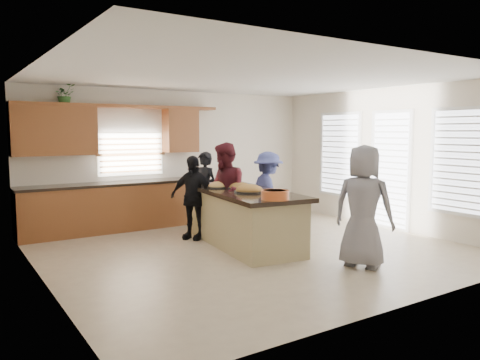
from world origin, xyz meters
TOP-DOWN VIEW (x-y plane):
  - floor at (0.00, 0.00)m, footprint 6.50×6.50m
  - room_shell at (0.00, 0.00)m, footprint 6.52×6.02m
  - back_cabinetry at (-1.47, 2.73)m, footprint 4.08×0.66m
  - right_wall_glazing at (3.22, -0.13)m, footprint 0.06×4.00m
  - island at (0.01, 0.31)m, footprint 1.47×2.82m
  - platter_front at (-0.06, 0.05)m, footprint 0.50×0.50m
  - platter_mid at (0.06, 0.52)m, footprint 0.42×0.42m
  - platter_back at (-0.18, 0.87)m, footprint 0.38×0.38m
  - salad_bowl at (-0.21, -0.84)m, footprint 0.41×0.41m
  - clear_cup at (0.16, -0.62)m, footprint 0.08×0.08m
  - plate_stack at (-0.05, 1.18)m, footprint 0.23×0.23m
  - flower_vase at (0.29, 1.53)m, footprint 0.14×0.14m
  - potted_plant at (-2.29, 2.82)m, footprint 0.47×0.44m
  - woman_left_back at (0.11, 1.89)m, footprint 0.51×0.64m
  - woman_left_mid at (-0.12, 0.73)m, footprint 0.87×1.00m
  - woman_left_front at (-0.50, 1.23)m, footprint 0.81×0.94m
  - woman_right_back at (0.96, 0.92)m, footprint 0.74×1.09m
  - woman_right_front at (0.73, -1.67)m, footprint 0.87×1.02m

SIDE VIEW (x-z plane):
  - floor at x=0.00m, z-range 0.00..0.00m
  - island at x=0.01m, z-range -0.02..0.93m
  - woman_left_front at x=-0.50m, z-range 0.00..1.51m
  - woman_left_back at x=0.11m, z-range 0.00..1.54m
  - woman_right_back at x=0.96m, z-range 0.00..1.56m
  - woman_left_mid at x=-0.12m, z-range 0.00..1.75m
  - woman_right_front at x=0.73m, z-range 0.00..1.76m
  - back_cabinetry at x=-1.47m, z-range -0.32..2.14m
  - plate_stack at x=-0.05m, z-range 0.95..1.00m
  - platter_back at x=-0.18m, z-range 0.90..1.05m
  - platter_mid at x=0.06m, z-range 0.89..1.06m
  - platter_front at x=-0.06m, z-range 0.88..1.08m
  - clear_cup at x=0.16m, z-range 0.95..1.06m
  - salad_bowl at x=-0.21m, z-range 0.96..1.10m
  - flower_vase at x=0.29m, z-range 0.97..1.42m
  - right_wall_glazing at x=3.22m, z-range 0.22..2.47m
  - room_shell at x=0.00m, z-range 0.50..3.31m
  - potted_plant at x=-2.29m, z-range 2.40..2.81m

